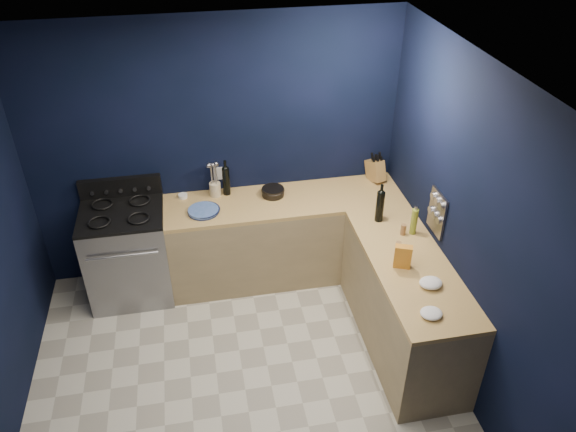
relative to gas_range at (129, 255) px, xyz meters
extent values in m
cube|color=beige|center=(0.93, -1.42, -0.47)|extent=(3.50, 3.50, 0.02)
cube|color=silver|center=(0.93, -1.42, 2.15)|extent=(3.50, 3.50, 0.02)
cube|color=black|center=(0.93, 0.34, 0.84)|extent=(3.50, 0.02, 2.60)
cube|color=black|center=(2.69, -1.42, 0.84)|extent=(0.02, 3.50, 2.60)
cube|color=#99845B|center=(1.53, 0.02, -0.03)|extent=(2.30, 0.63, 0.86)
cube|color=olive|center=(1.53, 0.02, 0.42)|extent=(2.30, 0.63, 0.04)
cube|color=#99845B|center=(2.37, -1.13, -0.03)|extent=(0.63, 1.67, 0.86)
cube|color=olive|center=(2.37, -1.13, 0.42)|extent=(0.63, 1.67, 0.04)
cube|color=gray|center=(0.00, 0.00, 0.00)|extent=(0.76, 0.66, 0.92)
cube|color=black|center=(0.00, -0.32, -0.01)|extent=(0.59, 0.02, 0.42)
cube|color=black|center=(0.00, 0.00, 0.48)|extent=(0.76, 0.66, 0.03)
cube|color=black|center=(0.00, 0.30, 0.58)|extent=(0.76, 0.06, 0.20)
cube|color=gray|center=(2.67, -0.87, 0.72)|extent=(0.02, 0.28, 0.38)
cube|color=white|center=(0.93, 0.32, 0.62)|extent=(0.09, 0.02, 0.13)
cylinder|color=#375E98|center=(0.75, -0.07, 0.46)|extent=(0.33, 0.33, 0.04)
cylinder|color=white|center=(0.57, 0.23, 0.46)|extent=(0.12, 0.12, 0.03)
cylinder|color=beige|center=(0.88, 0.21, 0.51)|extent=(0.14, 0.14, 0.14)
cylinder|color=black|center=(1.00, 0.22, 0.58)|extent=(0.08, 0.08, 0.29)
cylinder|color=black|center=(1.43, 0.11, 0.48)|extent=(0.28, 0.28, 0.08)
cube|color=olive|center=(2.50, 0.21, 0.55)|extent=(0.18, 0.27, 0.26)
cylinder|color=black|center=(2.30, -0.50, 0.59)|extent=(0.07, 0.07, 0.29)
cylinder|color=olive|center=(2.53, -0.74, 0.56)|extent=(0.06, 0.06, 0.25)
cylinder|color=olive|center=(2.44, -0.75, 0.49)|extent=(0.06, 0.06, 0.10)
cylinder|color=olive|center=(2.31, -0.97, 0.49)|extent=(0.06, 0.06, 0.09)
cube|color=red|center=(2.27, -1.17, 0.54)|extent=(0.15, 0.11, 0.20)
ellipsoid|color=white|center=(2.41, -1.44, 0.47)|extent=(0.22, 0.21, 0.06)
ellipsoid|color=white|center=(2.28, -1.74, 0.46)|extent=(0.19, 0.17, 0.05)
camera|label=1|loc=(0.71, -4.43, 3.29)|focal=34.64mm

